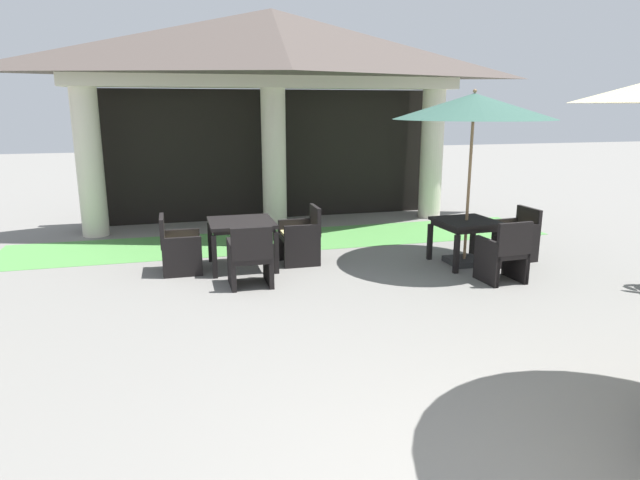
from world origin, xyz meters
name	(u,v)px	position (x,y,z in m)	size (l,w,h in m)	color
background_pavilion	(271,63)	(0.00, 9.08, 3.30)	(8.33, 2.71, 4.32)	beige
lawn_strip	(288,240)	(0.00, 7.65, 0.00)	(10.13, 1.79, 0.01)	#519347
patio_table_mid_left	(241,227)	(-1.07, 6.05, 0.65)	(0.99, 0.99, 0.75)	black
patio_chair_mid_left_east	(301,238)	(-0.11, 6.04, 0.42)	(0.59, 0.55, 0.92)	black
patio_chair_mid_left_west	(179,247)	(-2.03, 6.05, 0.40)	(0.59, 0.63, 0.88)	black
patio_chair_mid_left_south	(250,258)	(-1.07, 5.09, 0.41)	(0.59, 0.59, 0.89)	black
patio_table_mid_right	(466,226)	(2.41, 5.33, 0.62)	(0.93, 0.93, 0.72)	black
patio_umbrella_mid_right	(474,108)	(2.41, 5.33, 2.44)	(2.45, 2.45, 2.72)	#2D2D2D
patio_chair_mid_right_south	(504,254)	(2.46, 4.34, 0.41)	(0.59, 0.59, 0.92)	black
patio_chair_mid_right_east	(517,235)	(3.39, 5.38, 0.40)	(0.55, 0.62, 0.85)	black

